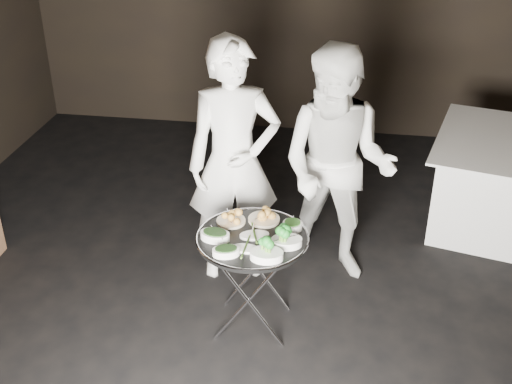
# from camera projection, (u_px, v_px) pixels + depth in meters

# --- Properties ---
(floor) EXTENTS (6.00, 7.00, 0.05)m
(floor) POSITION_uv_depth(u_px,v_px,m) (260.00, 337.00, 4.30)
(floor) COLOR black
(floor) RESTS_ON ground
(tray_stand) EXTENTS (0.47, 0.40, 0.69)m
(tray_stand) POSITION_uv_depth(u_px,v_px,m) (252.00, 278.00, 4.20)
(tray_stand) COLOR silver
(tray_stand) RESTS_ON floor
(serving_tray) EXTENTS (0.72, 0.72, 0.04)m
(serving_tray) POSITION_uv_depth(u_px,v_px,m) (252.00, 238.00, 4.05)
(serving_tray) COLOR black
(serving_tray) RESTS_ON tray_stand
(potato_plate_a) EXTENTS (0.19, 0.19, 0.07)m
(potato_plate_a) POSITION_uv_depth(u_px,v_px,m) (231.00, 218.00, 4.18)
(potato_plate_a) COLOR beige
(potato_plate_a) RESTS_ON serving_tray
(potato_plate_b) EXTENTS (0.21, 0.21, 0.08)m
(potato_plate_b) POSITION_uv_depth(u_px,v_px,m) (264.00, 216.00, 4.20)
(potato_plate_b) COLOR beige
(potato_plate_b) RESTS_ON serving_tray
(greens_bowl) EXTENTS (0.13, 0.13, 0.07)m
(greens_bowl) POSITION_uv_depth(u_px,v_px,m) (292.00, 224.00, 4.11)
(greens_bowl) COLOR silver
(greens_bowl) RESTS_ON serving_tray
(asparagus_plate_a) EXTENTS (0.21, 0.15, 0.04)m
(asparagus_plate_a) POSITION_uv_depth(u_px,v_px,m) (254.00, 234.00, 4.04)
(asparagus_plate_a) COLOR silver
(asparagus_plate_a) RESTS_ON serving_tray
(asparagus_plate_b) EXTENTS (0.17, 0.10, 0.03)m
(asparagus_plate_b) POSITION_uv_depth(u_px,v_px,m) (246.00, 248.00, 3.91)
(asparagus_plate_b) COLOR silver
(asparagus_plate_b) RESTS_ON serving_tray
(spinach_bowl_a) EXTENTS (0.21, 0.15, 0.08)m
(spinach_bowl_a) POSITION_uv_depth(u_px,v_px,m) (215.00, 234.00, 4.00)
(spinach_bowl_a) COLOR silver
(spinach_bowl_a) RESTS_ON serving_tray
(spinach_bowl_b) EXTENTS (0.19, 0.15, 0.07)m
(spinach_bowl_b) POSITION_uv_depth(u_px,v_px,m) (226.00, 251.00, 3.85)
(spinach_bowl_b) COLOR silver
(spinach_bowl_b) RESTS_ON serving_tray
(broccoli_bowl_a) EXTENTS (0.22, 0.18, 0.08)m
(broccoli_bowl_a) POSITION_uv_depth(u_px,v_px,m) (287.00, 240.00, 3.94)
(broccoli_bowl_a) COLOR silver
(broccoli_bowl_a) RESTS_ON serving_tray
(broccoli_bowl_b) EXTENTS (0.21, 0.16, 0.08)m
(broccoli_bowl_b) POSITION_uv_depth(u_px,v_px,m) (267.00, 253.00, 3.82)
(broccoli_bowl_b) COLOR silver
(broccoli_bowl_b) RESTS_ON serving_tray
(serving_utensils) EXTENTS (0.57, 0.41, 0.01)m
(serving_utensils) POSITION_uv_depth(u_px,v_px,m) (257.00, 225.00, 4.08)
(serving_utensils) COLOR silver
(serving_utensils) RESTS_ON serving_tray
(waiter_left) EXTENTS (0.75, 0.59, 1.81)m
(waiter_left) POSITION_uv_depth(u_px,v_px,m) (234.00, 163.00, 4.52)
(waiter_left) COLOR white
(waiter_left) RESTS_ON floor
(waiter_right) EXTENTS (0.98, 0.84, 1.75)m
(waiter_right) POSITION_uv_depth(u_px,v_px,m) (337.00, 167.00, 4.52)
(waiter_right) COLOR white
(waiter_right) RESTS_ON floor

